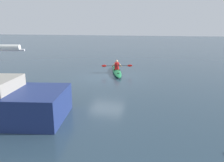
% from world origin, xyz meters
% --- Properties ---
extents(ground_plane, '(160.00, 160.00, 0.00)m').
position_xyz_m(ground_plane, '(0.00, 0.00, 0.00)').
color(ground_plane, '#283D4C').
extents(kayak, '(2.06, 4.77, 0.28)m').
position_xyz_m(kayak, '(-0.35, -1.68, 0.14)').
color(kayak, '#19723F').
rests_on(kayak, ground).
extents(kayaker, '(2.34, 0.79, 0.76)m').
position_xyz_m(kayaker, '(-0.35, -1.68, 0.60)').
color(kayaker, red).
rests_on(kayaker, kayak).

